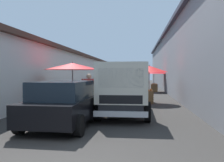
# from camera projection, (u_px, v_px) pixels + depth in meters

# --- Properties ---
(ground) EXTENTS (90.00, 90.00, 0.00)m
(ground) POSITION_uv_depth(u_px,v_px,m) (119.00, 98.00, 17.20)
(ground) COLOR #33302D
(building_left_whitewash) EXTENTS (49.80, 7.50, 3.49)m
(building_left_whitewash) POSITION_uv_depth(u_px,v_px,m) (32.00, 73.00, 20.16)
(building_left_whitewash) COLOR silver
(building_left_whitewash) RESTS_ON ground
(building_right_concrete) EXTENTS (49.80, 7.50, 5.35)m
(building_right_concrete) POSITION_uv_depth(u_px,v_px,m) (218.00, 60.00, 18.57)
(building_right_concrete) COLOR gray
(building_right_concrete) RESTS_ON ground
(fruit_stall_far_left) EXTENTS (2.83, 2.83, 2.31)m
(fruit_stall_far_left) POSITION_uv_depth(u_px,v_px,m) (72.00, 71.00, 12.57)
(fruit_stall_far_left) COLOR #9E9EA3
(fruit_stall_far_left) RESTS_ON ground
(fruit_stall_far_right) EXTENTS (2.15, 2.15, 2.21)m
(fruit_stall_far_right) POSITION_uv_depth(u_px,v_px,m) (149.00, 75.00, 14.28)
(fruit_stall_far_right) COLOR #9E9EA3
(fruit_stall_far_right) RESTS_ON ground
(fruit_stall_mid_lane) EXTENTS (2.64, 2.64, 2.11)m
(fruit_stall_mid_lane) POSITION_uv_depth(u_px,v_px,m) (154.00, 74.00, 22.78)
(fruit_stall_mid_lane) COLOR #9E9EA3
(fruit_stall_mid_lane) RESTS_ON ground
(hatchback_car) EXTENTS (3.98, 2.07, 1.45)m
(hatchback_car) POSITION_uv_depth(u_px,v_px,m) (65.00, 103.00, 8.08)
(hatchback_car) COLOR black
(hatchback_car) RESTS_ON ground
(delivery_truck) EXTENTS (4.92, 1.97, 2.08)m
(delivery_truck) POSITION_uv_depth(u_px,v_px,m) (124.00, 91.00, 9.43)
(delivery_truck) COLOR black
(delivery_truck) RESTS_ON ground
(vendor_by_crates) EXTENTS (0.31, 0.65, 1.68)m
(vendor_by_crates) POSITION_uv_depth(u_px,v_px,m) (89.00, 89.00, 11.33)
(vendor_by_crates) COLOR #232328
(vendor_by_crates) RESTS_ON ground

